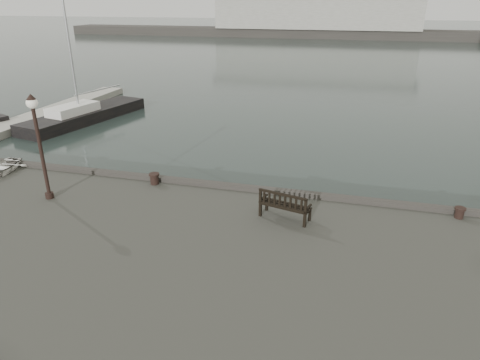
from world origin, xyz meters
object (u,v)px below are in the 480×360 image
object	(u,v)px
bollard_left	(154,179)
bollard_right	(460,213)
lamp_post	(38,134)
yacht_c	(86,118)
bench	(285,210)

from	to	relation	value
bollard_left	bollard_right	distance (m)	10.93
lamp_post	yacht_c	bearing A→B (deg)	119.87
bollard_left	bollard_right	bearing A→B (deg)	0.00
bench	lamp_post	world-z (taller)	lamp_post
bollard_right	lamp_post	world-z (taller)	lamp_post
bollard_right	yacht_c	size ratio (longest dim) A/B	0.03
yacht_c	bollard_left	bearing A→B (deg)	-35.45
bollard_right	lamp_post	xyz separation A→B (m)	(-14.05, -2.17, 2.25)
bollard_left	bench	bearing A→B (deg)	-16.03
bench	yacht_c	size ratio (longest dim) A/B	0.13
lamp_post	bollard_left	bearing A→B (deg)	34.87
bollard_left	lamp_post	world-z (taller)	lamp_post
lamp_post	yacht_c	world-z (taller)	yacht_c
bench	yacht_c	distance (m)	22.24
bollard_left	lamp_post	size ratio (longest dim) A/B	0.11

